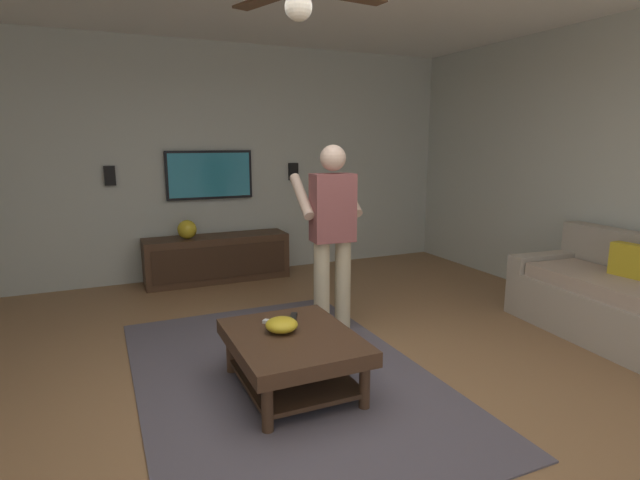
# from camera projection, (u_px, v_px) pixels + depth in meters

# --- Properties ---
(ground_plane) EXTENTS (8.27, 8.27, 0.00)m
(ground_plane) POSITION_uv_depth(u_px,v_px,m) (314.00, 404.00, 3.22)
(ground_plane) COLOR olive
(wall_back_tv) EXTENTS (0.10, 6.88, 2.83)m
(wall_back_tv) POSITION_uv_depth(u_px,v_px,m) (199.00, 162.00, 6.07)
(wall_back_tv) COLOR #B2B7AD
(wall_back_tv) RESTS_ON ground
(area_rug) EXTENTS (3.03, 1.99, 0.01)m
(area_rug) POSITION_uv_depth(u_px,v_px,m) (283.00, 376.00, 3.59)
(area_rug) COLOR #514C56
(area_rug) RESTS_ON ground
(couch) EXTENTS (1.96, 1.01, 0.87)m
(couch) POSITION_uv_depth(u_px,v_px,m) (628.00, 304.00, 4.20)
(couch) COLOR #A89E8E
(couch) RESTS_ON ground
(coffee_table) EXTENTS (1.00, 0.80, 0.40)m
(coffee_table) POSITION_uv_depth(u_px,v_px,m) (293.00, 349.00, 3.35)
(coffee_table) COLOR #422B1C
(coffee_table) RESTS_ON ground
(media_console) EXTENTS (0.45, 1.70, 0.55)m
(media_console) POSITION_uv_depth(u_px,v_px,m) (217.00, 258.00, 6.04)
(media_console) COLOR #422B1C
(media_console) RESTS_ON ground
(tv) EXTENTS (0.05, 1.04, 0.59)m
(tv) POSITION_uv_depth(u_px,v_px,m) (210.00, 175.00, 6.06)
(tv) COLOR black
(person_standing) EXTENTS (0.56, 0.57, 1.64)m
(person_standing) POSITION_uv_depth(u_px,v_px,m) (332.00, 228.00, 4.30)
(person_standing) COLOR #C6B793
(person_standing) RESTS_ON ground
(bowl) EXTENTS (0.22, 0.22, 0.10)m
(bowl) POSITION_uv_depth(u_px,v_px,m) (282.00, 325.00, 3.37)
(bowl) COLOR gold
(bowl) RESTS_ON coffee_table
(remote_white) EXTENTS (0.14, 0.13, 0.02)m
(remote_white) POSITION_uv_depth(u_px,v_px,m) (273.00, 323.00, 3.52)
(remote_white) COLOR white
(remote_white) RESTS_ON coffee_table
(remote_black) EXTENTS (0.15, 0.11, 0.02)m
(remote_black) POSITION_uv_depth(u_px,v_px,m) (293.00, 317.00, 3.63)
(remote_black) COLOR black
(remote_black) RESTS_ON coffee_table
(vase_round) EXTENTS (0.22, 0.22, 0.22)m
(vase_round) POSITION_uv_depth(u_px,v_px,m) (187.00, 229.00, 5.79)
(vase_round) COLOR gold
(vase_round) RESTS_ON media_console
(wall_speaker_left) EXTENTS (0.06, 0.12, 0.22)m
(wall_speaker_left) POSITION_uv_depth(u_px,v_px,m) (293.00, 172.00, 6.51)
(wall_speaker_left) COLOR black
(wall_speaker_right) EXTENTS (0.06, 0.12, 0.22)m
(wall_speaker_right) POSITION_uv_depth(u_px,v_px,m) (110.00, 176.00, 5.62)
(wall_speaker_right) COLOR black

